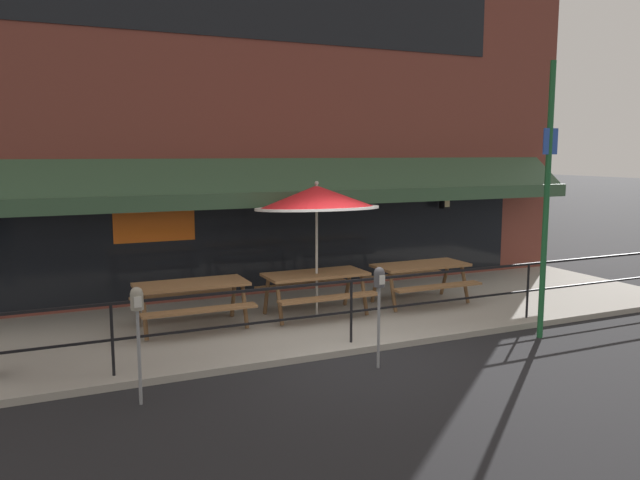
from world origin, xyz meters
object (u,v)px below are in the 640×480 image
(picnic_table_right, at_px, (421,272))
(street_sign_pole, at_px, (547,199))
(picnic_table_centre, at_px, (316,282))
(patio_umbrella_centre, at_px, (317,198))
(parking_meter_near, at_px, (137,310))
(picnic_table_left, at_px, (191,292))
(parking_meter_far, at_px, (379,287))

(picnic_table_right, relative_size, street_sign_pole, 0.41)
(picnic_table_centre, bearing_deg, picnic_table_right, -0.42)
(patio_umbrella_centre, xyz_separation_m, street_sign_pole, (2.88, -2.37, 0.05))
(picnic_table_centre, bearing_deg, parking_meter_near, -143.33)
(picnic_table_centre, distance_m, street_sign_pole, 4.06)
(picnic_table_left, bearing_deg, picnic_table_centre, -1.94)
(picnic_table_left, bearing_deg, parking_meter_far, -53.54)
(picnic_table_left, bearing_deg, picnic_table_right, -1.18)
(patio_umbrella_centre, bearing_deg, picnic_table_left, 176.76)
(picnic_table_left, relative_size, parking_meter_far, 1.27)
(parking_meter_far, xyz_separation_m, street_sign_pole, (3.09, 0.17, 1.08))
(picnic_table_left, relative_size, parking_meter_near, 1.27)
(picnic_table_right, relative_size, patio_umbrella_centre, 0.76)
(parking_meter_far, bearing_deg, picnic_table_right, 47.18)
(parking_meter_near, relative_size, parking_meter_far, 1.00)
(parking_meter_near, bearing_deg, parking_meter_far, -1.20)
(picnic_table_right, xyz_separation_m, patio_umbrella_centre, (-2.18, -0.03, 1.47))
(parking_meter_far, bearing_deg, street_sign_pole, 3.19)
(patio_umbrella_centre, height_order, street_sign_pole, street_sign_pole)
(parking_meter_near, height_order, parking_meter_far, same)
(picnic_table_centre, xyz_separation_m, patio_umbrella_centre, (0.00, -0.05, 1.47))
(patio_umbrella_centre, bearing_deg, street_sign_pole, -39.45)
(patio_umbrella_centre, bearing_deg, picnic_table_right, 0.88)
(picnic_table_left, relative_size, street_sign_pole, 0.41)
(patio_umbrella_centre, xyz_separation_m, parking_meter_far, (-0.21, -2.55, -1.03))
(patio_umbrella_centre, xyz_separation_m, parking_meter_near, (-3.40, -2.48, -1.03))
(parking_meter_far, bearing_deg, patio_umbrella_centre, 85.31)
(parking_meter_far, bearing_deg, picnic_table_left, 126.46)
(parking_meter_near, relative_size, street_sign_pole, 0.33)
(picnic_table_centre, height_order, picnic_table_right, same)
(picnic_table_centre, relative_size, parking_meter_near, 1.27)
(picnic_table_left, distance_m, parking_meter_far, 3.35)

